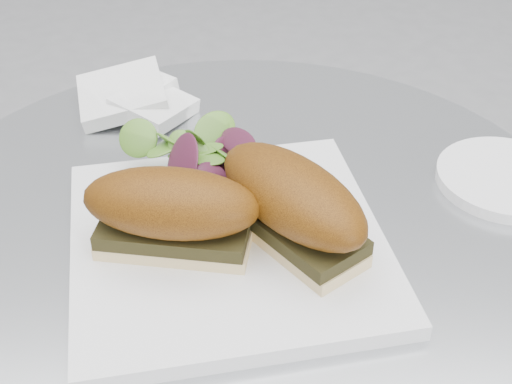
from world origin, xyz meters
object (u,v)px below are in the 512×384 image
at_px(plate, 228,243).
at_px(sandwich_left, 172,211).
at_px(saucer, 506,178).
at_px(sandwich_right, 292,202).

distance_m(plate, sandwich_left, 0.07).
bearing_deg(plate, saucer, 18.73).
relative_size(sandwich_left, sandwich_right, 0.91).
distance_m(plate, sandwich_right, 0.08).
bearing_deg(sandwich_left, sandwich_right, 14.96).
bearing_deg(sandwich_left, saucer, 27.82).
distance_m(sandwich_left, saucer, 0.36).
bearing_deg(saucer, sandwich_left, -161.44).
height_order(plate, sandwich_left, sandwich_left).
bearing_deg(sandwich_right, sandwich_left, -121.76).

